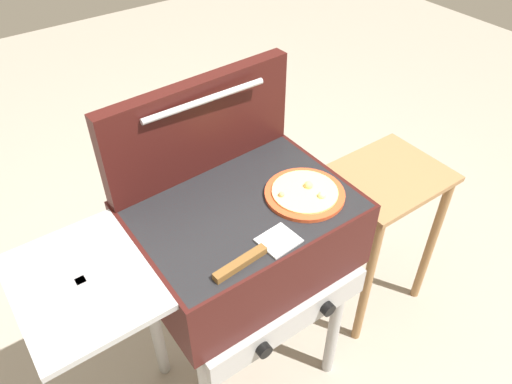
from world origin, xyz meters
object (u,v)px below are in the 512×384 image
Objects in this scene: spatula at (257,254)px; pizza_cheese at (305,193)px; grill at (240,241)px; prep_table at (380,212)px.

pizza_cheese is at bearing 23.39° from spatula.
grill is 0.25m from spatula.
pizza_cheese is 0.28m from spatula.
pizza_cheese is 0.90× the size of spatula.
spatula reaches higher than grill.
pizza_cheese reaches higher than grill.
pizza_cheese reaches higher than spatula.
grill is 0.25m from pizza_cheese.
pizza_cheese is 0.34× the size of prep_table.
pizza_cheese reaches higher than prep_table.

